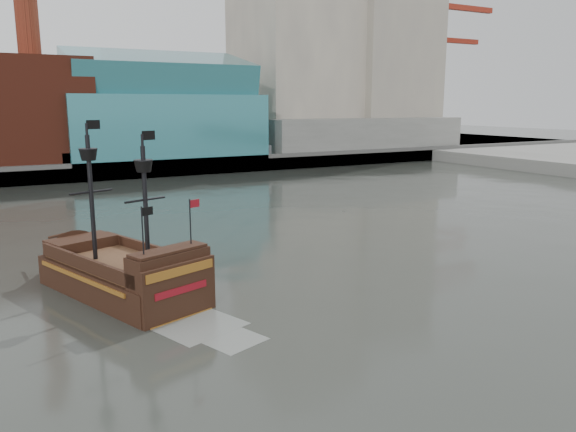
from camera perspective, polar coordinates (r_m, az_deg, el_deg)
ground at (r=26.76m, az=10.42°, el=-12.31°), size 400.00×400.00×0.00m
promenade_far at (r=112.39m, az=-20.65°, el=5.69°), size 220.00×60.00×2.00m
seawall at (r=83.39m, az=-17.70°, el=4.37°), size 220.00×1.00×2.60m
skyline at (r=106.43m, az=-18.05°, el=18.32°), size 149.00×45.00×62.00m
crane_a at (r=138.37m, az=14.85°, el=14.48°), size 22.50×4.00×32.25m
crane_b at (r=152.05m, az=14.83°, el=12.83°), size 19.10×4.00×26.25m
pirate_ship at (r=33.16m, az=-16.40°, el=-6.15°), size 8.52×14.61×10.49m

